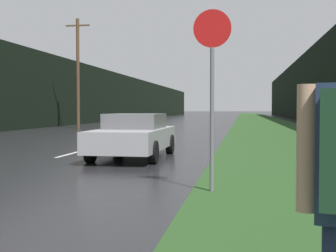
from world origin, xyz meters
name	(u,v)px	position (x,y,z in m)	size (l,w,h in m)	color
grass_verge	(269,126)	(7.50, 40.00, 0.01)	(6.00, 240.00, 0.02)	#26471E
lane_stripe_c	(74,153)	(0.00, 15.19, 0.00)	(0.12, 3.00, 0.01)	silver
lane_stripe_d	(127,139)	(0.00, 22.19, 0.00)	(0.12, 3.00, 0.01)	silver
lane_stripe_e	(155,132)	(0.00, 29.19, 0.00)	(0.12, 3.00, 0.01)	silver
treeline_far_side	(96,96)	(-10.50, 50.00, 2.87)	(2.00, 140.00, 5.75)	black
treeline_near_side	(324,83)	(13.50, 50.00, 4.03)	(2.00, 140.00, 8.06)	black
utility_pole_far	(78,72)	(-6.56, 33.62, 4.13)	(1.80, 0.24, 8.00)	#4C3823
stop_sign	(212,83)	(4.85, 8.74, 1.85)	(0.64, 0.07, 3.08)	slate
car_passing_near	(134,135)	(2.25, 14.06, 0.65)	(1.88, 4.52, 1.28)	#9E9EA3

